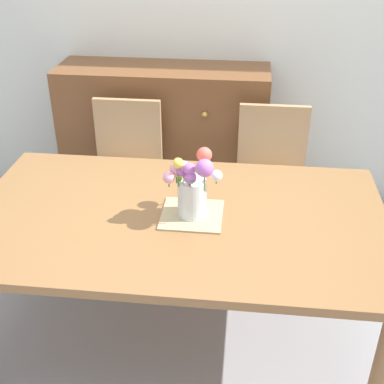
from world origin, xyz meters
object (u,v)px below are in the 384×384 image
(chair_right, at_px, (271,171))
(flower_vase, at_px, (191,184))
(chair_left, at_px, (126,163))
(dresser, at_px, (165,138))
(dining_table, at_px, (178,228))

(chair_right, xyz_separation_m, flower_vase, (-0.39, -0.89, 0.37))
(chair_left, distance_m, chair_right, 0.90)
(chair_left, bearing_deg, flower_vase, 120.01)
(flower_vase, bearing_deg, dresser, 104.29)
(dresser, distance_m, flower_vase, 1.43)
(dresser, xyz_separation_m, flower_vase, (0.34, -1.33, 0.39))
(dining_table, bearing_deg, flower_vase, -3.22)
(chair_left, bearing_deg, chair_right, -180.00)
(dresser, height_order, flower_vase, flower_vase)
(flower_vase, bearing_deg, chair_left, 120.01)
(chair_right, bearing_deg, chair_left, 0.00)
(chair_left, height_order, flower_vase, flower_vase)
(flower_vase, bearing_deg, chair_right, 66.35)
(chair_right, bearing_deg, flower_vase, 66.35)
(chair_left, bearing_deg, dining_table, 117.01)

